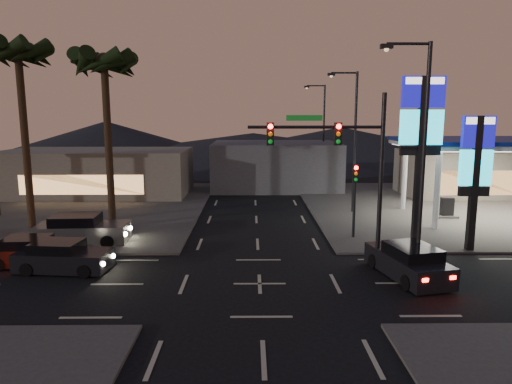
{
  "coord_description": "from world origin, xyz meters",
  "views": [
    {
      "loc": [
        -0.35,
        -18.29,
        7.02
      ],
      "look_at": [
        -0.09,
        5.51,
        3.0
      ],
      "focal_mm": 32.0,
      "sensor_mm": 36.0,
      "label": 1
    }
  ],
  "objects_px": {
    "car_lane_a_front": "(63,257)",
    "car_lane_a_mid": "(32,252)",
    "pylon_sign_tall": "(421,127)",
    "traffic_signal_mast": "(343,156)",
    "suv_station": "(409,262)",
    "gas_station": "(496,145)",
    "pylon_sign_short": "(476,163)",
    "car_lane_b_front": "(81,230)"
  },
  "relations": [
    {
      "from": "car_lane_a_front",
      "to": "car_lane_a_mid",
      "type": "height_order",
      "value": "car_lane_a_front"
    },
    {
      "from": "pylon_sign_tall",
      "to": "traffic_signal_mast",
      "type": "bearing_deg",
      "value": -143.48
    },
    {
      "from": "suv_station",
      "to": "gas_station",
      "type": "bearing_deg",
      "value": 49.94
    },
    {
      "from": "car_lane_a_front",
      "to": "pylon_sign_short",
      "type": "bearing_deg",
      "value": 7.9
    },
    {
      "from": "traffic_signal_mast",
      "to": "car_lane_b_front",
      "type": "bearing_deg",
      "value": 162.7
    },
    {
      "from": "pylon_sign_tall",
      "to": "car_lane_a_mid",
      "type": "height_order",
      "value": "pylon_sign_tall"
    },
    {
      "from": "gas_station",
      "to": "pylon_sign_tall",
      "type": "height_order",
      "value": "pylon_sign_tall"
    },
    {
      "from": "gas_station",
      "to": "suv_station",
      "type": "distance_m",
      "value": 15.37
    },
    {
      "from": "gas_station",
      "to": "traffic_signal_mast",
      "type": "height_order",
      "value": "traffic_signal_mast"
    },
    {
      "from": "pylon_sign_tall",
      "to": "suv_station",
      "type": "bearing_deg",
      "value": -112.55
    },
    {
      "from": "car_lane_b_front",
      "to": "pylon_sign_short",
      "type": "bearing_deg",
      "value": -4.64
    },
    {
      "from": "car_lane_a_mid",
      "to": "car_lane_b_front",
      "type": "height_order",
      "value": "car_lane_b_front"
    },
    {
      "from": "pylon_sign_tall",
      "to": "suv_station",
      "type": "xyz_separation_m",
      "value": [
        -1.98,
        -4.78,
        -5.7
      ]
    },
    {
      "from": "gas_station",
      "to": "car_lane_a_mid",
      "type": "relative_size",
      "value": 2.89
    },
    {
      "from": "pylon_sign_short",
      "to": "car_lane_a_mid",
      "type": "relative_size",
      "value": 1.66
    },
    {
      "from": "gas_station",
      "to": "pylon_sign_short",
      "type": "height_order",
      "value": "pylon_sign_short"
    },
    {
      "from": "traffic_signal_mast",
      "to": "car_lane_a_front",
      "type": "xyz_separation_m",
      "value": [
        -12.69,
        -0.25,
        -4.58
      ]
    },
    {
      "from": "suv_station",
      "to": "car_lane_b_front",
      "type": "bearing_deg",
      "value": 161.4
    },
    {
      "from": "car_lane_a_front",
      "to": "suv_station",
      "type": "relative_size",
      "value": 0.92
    },
    {
      "from": "gas_station",
      "to": "car_lane_a_front",
      "type": "height_order",
      "value": "gas_station"
    },
    {
      "from": "pylon_sign_tall",
      "to": "car_lane_a_mid",
      "type": "relative_size",
      "value": 2.13
    },
    {
      "from": "traffic_signal_mast",
      "to": "car_lane_a_mid",
      "type": "distance_m",
      "value": 15.21
    },
    {
      "from": "pylon_sign_short",
      "to": "pylon_sign_tall",
      "type": "bearing_deg",
      "value": 158.2
    },
    {
      "from": "gas_station",
      "to": "car_lane_a_mid",
      "type": "xyz_separation_m",
      "value": [
        -26.72,
        -9.4,
        -4.46
      ]
    },
    {
      "from": "car_lane_b_front",
      "to": "pylon_sign_tall",
      "type": "bearing_deg",
      "value": -2.15
    },
    {
      "from": "pylon_sign_short",
      "to": "car_lane_a_front",
      "type": "xyz_separation_m",
      "value": [
        -19.94,
        -2.77,
        -4.01
      ]
    },
    {
      "from": "gas_station",
      "to": "car_lane_a_mid",
      "type": "distance_m",
      "value": 28.67
    },
    {
      "from": "pylon_sign_short",
      "to": "suv_station",
      "type": "height_order",
      "value": "pylon_sign_short"
    },
    {
      "from": "car_lane_a_mid",
      "to": "suv_station",
      "type": "relative_size",
      "value": 0.88
    },
    {
      "from": "car_lane_a_front",
      "to": "car_lane_b_front",
      "type": "relative_size",
      "value": 0.86
    },
    {
      "from": "car_lane_a_mid",
      "to": "pylon_sign_short",
      "type": "bearing_deg",
      "value": 4.99
    },
    {
      "from": "pylon_sign_tall",
      "to": "traffic_signal_mast",
      "type": "distance_m",
      "value": 6.02
    },
    {
      "from": "car_lane_a_mid",
      "to": "gas_station",
      "type": "bearing_deg",
      "value": 19.37
    },
    {
      "from": "pylon_sign_tall",
      "to": "car_lane_a_front",
      "type": "relative_size",
      "value": 2.06
    },
    {
      "from": "pylon_sign_short",
      "to": "car_lane_b_front",
      "type": "relative_size",
      "value": 1.37
    },
    {
      "from": "gas_station",
      "to": "car_lane_a_mid",
      "type": "height_order",
      "value": "gas_station"
    },
    {
      "from": "gas_station",
      "to": "pylon_sign_tall",
      "type": "xyz_separation_m",
      "value": [
        -7.5,
        -6.5,
        1.31
      ]
    },
    {
      "from": "traffic_signal_mast",
      "to": "car_lane_b_front",
      "type": "height_order",
      "value": "traffic_signal_mast"
    },
    {
      "from": "gas_station",
      "to": "traffic_signal_mast",
      "type": "bearing_deg",
      "value": -140.72
    },
    {
      "from": "traffic_signal_mast",
      "to": "car_lane_b_front",
      "type": "xyz_separation_m",
      "value": [
        -13.47,
        4.19,
        -4.47
      ]
    },
    {
      "from": "pylon_sign_tall",
      "to": "pylon_sign_short",
      "type": "xyz_separation_m",
      "value": [
        2.5,
        -1.0,
        -1.74
      ]
    },
    {
      "from": "pylon_sign_tall",
      "to": "traffic_signal_mast",
      "type": "xyz_separation_m",
      "value": [
        -4.74,
        -3.51,
        -1.17
      ]
    }
  ]
}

